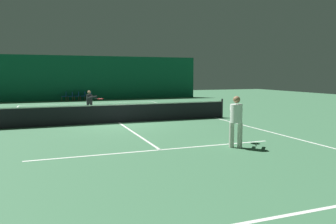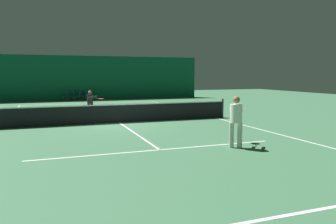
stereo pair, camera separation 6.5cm
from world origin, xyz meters
name	(u,v)px [view 1 (the left image)]	position (x,y,z in m)	size (l,w,h in m)	color
ground_plane	(119,123)	(0.00, 0.00, 0.00)	(60.00, 60.00, 0.00)	#3D704C
backdrop_curtain	(84,78)	(0.00, 15.96, 2.11)	(23.00, 0.12, 4.21)	#0F5138
court_line_baseline_far	(90,103)	(0.00, 11.90, 0.00)	(11.00, 0.10, 0.00)	white
court_line_baseline_near	(265,219)	(0.00, -11.90, 0.00)	(11.00, 0.10, 0.00)	white
court_line_service_far	(100,110)	(0.00, 6.40, 0.00)	(8.25, 0.10, 0.00)	white
court_line_service_near	(160,150)	(0.00, -6.40, 0.00)	(8.25, 0.10, 0.00)	white
court_line_sideline_right	(215,118)	(5.50, 0.00, 0.00)	(0.10, 23.80, 0.00)	white
court_line_centre	(119,123)	(0.00, 0.00, 0.00)	(0.10, 12.80, 0.00)	white
tennis_net	(119,113)	(0.00, 0.00, 0.51)	(12.00, 0.10, 1.07)	black
player_near	(236,118)	(2.52, -6.93, 1.01)	(1.03, 1.37, 1.74)	beige
player_far	(90,101)	(-1.03, 3.23, 0.88)	(1.00, 1.25, 1.51)	#2D2D38
courtside_chair_0	(65,96)	(-1.83, 15.41, 0.49)	(0.44, 0.44, 0.84)	brown
courtside_chair_1	(71,96)	(-1.26, 15.41, 0.49)	(0.44, 0.44, 0.84)	brown
courtside_chair_2	(77,95)	(-0.70, 15.41, 0.49)	(0.44, 0.44, 0.84)	brown
courtside_chair_3	(83,95)	(-0.13, 15.41, 0.49)	(0.44, 0.44, 0.84)	brown
courtside_chair_4	(90,95)	(0.43, 15.41, 0.49)	(0.44, 0.44, 0.84)	brown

